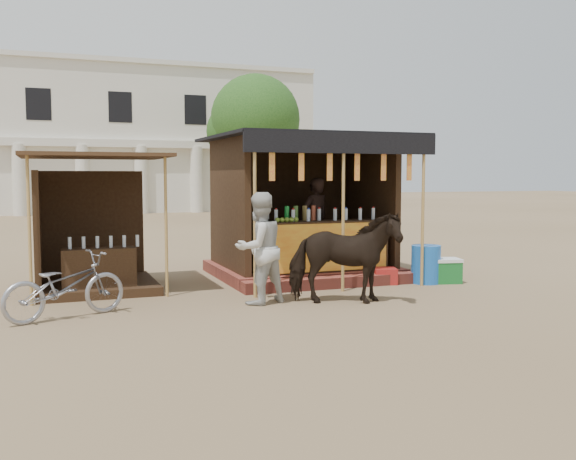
{
  "coord_description": "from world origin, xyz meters",
  "views": [
    {
      "loc": [
        -3.8,
        -8.44,
        2.01
      ],
      "look_at": [
        0.0,
        1.6,
        1.1
      ],
      "focal_mm": 40.0,
      "sensor_mm": 36.0,
      "label": 1
    }
  ],
  "objects": [
    {
      "name": "ground",
      "position": [
        0.0,
        0.0,
        0.0
      ],
      "size": [
        120.0,
        120.0,
        0.0
      ],
      "primitive_type": "plane",
      "color": "#846B4C",
      "rests_on": "ground"
    },
    {
      "name": "main_stall",
      "position": [
        1.02,
        3.36,
        1.03
      ],
      "size": [
        3.6,
        3.61,
        2.78
      ],
      "color": "#993E32",
      "rests_on": "ground"
    },
    {
      "name": "secondary_stall",
      "position": [
        -3.17,
        3.24,
        0.85
      ],
      "size": [
        2.4,
        2.4,
        2.38
      ],
      "color": "#352313",
      "rests_on": "ground"
    },
    {
      "name": "cow",
      "position": [
        0.54,
        0.55,
        0.73
      ],
      "size": [
        1.89,
        1.34,
        1.46
      ],
      "primitive_type": "imported",
      "rotation": [
        0.0,
        0.0,
        1.21
      ],
      "color": "black",
      "rests_on": "ground"
    },
    {
      "name": "motorbike",
      "position": [
        -3.58,
        1.0,
        0.47
      ],
      "size": [
        1.87,
        1.24,
        0.93
      ],
      "primitive_type": "imported",
      "rotation": [
        0.0,
        0.0,
        1.95
      ],
      "color": "#92939A",
      "rests_on": "ground"
    },
    {
      "name": "bystander",
      "position": [
        -0.69,
        1.04,
        0.88
      ],
      "size": [
        1.02,
        0.9,
        1.76
      ],
      "primitive_type": "imported",
      "rotation": [
        0.0,
        0.0,
        3.47
      ],
      "color": "#BABAB3",
      "rests_on": "ground"
    },
    {
      "name": "blue_barrel",
      "position": [
        2.83,
        1.78,
        0.36
      ],
      "size": [
        0.56,
        0.56,
        0.71
      ],
      "primitive_type": "cylinder",
      "rotation": [
        0.0,
        0.0,
        0.03
      ],
      "color": "blue",
      "rests_on": "ground"
    },
    {
      "name": "red_crate",
      "position": [
        2.09,
        2.0,
        0.15
      ],
      "size": [
        0.53,
        0.55,
        0.29
      ],
      "primitive_type": "cube",
      "rotation": [
        0.0,
        0.0,
        -0.36
      ],
      "color": "maroon",
      "rests_on": "ground"
    },
    {
      "name": "cooler",
      "position": [
        3.15,
        1.7,
        0.23
      ],
      "size": [
        0.72,
        0.58,
        0.46
      ],
      "color": "#176B28",
      "rests_on": "ground"
    },
    {
      "name": "background_building",
      "position": [
        -2.0,
        29.94,
        3.98
      ],
      "size": [
        26.0,
        7.45,
        8.18
      ],
      "color": "silver",
      "rests_on": "ground"
    },
    {
      "name": "tree",
      "position": [
        5.81,
        22.14,
        4.63
      ],
      "size": [
        4.5,
        4.4,
        7.0
      ],
      "color": "#382314",
      "rests_on": "ground"
    }
  ]
}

